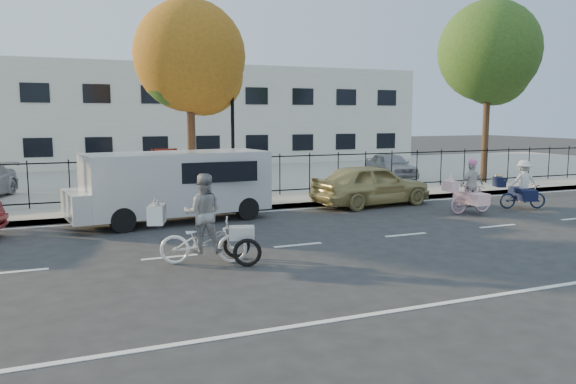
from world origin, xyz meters
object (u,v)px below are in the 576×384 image
unicorn_bike (471,193)px  bull_bike (522,189)px  gold_sedan (371,185)px  white_van (174,183)px  lot_car_c (113,174)px  zebra_trike (204,229)px  lot_car_d (391,166)px  lamppost (232,113)px

unicorn_bike → bull_bike: size_ratio=0.98×
unicorn_bike → gold_sedan: unicorn_bike is taller
white_van → lot_car_c: (-1.14, 6.08, -0.25)m
zebra_trike → lot_car_c: bearing=21.4°
zebra_trike → white_van: white_van is taller
white_van → gold_sedan: (6.73, 0.35, -0.38)m
lot_car_d → bull_bike: bearing=-84.4°
bull_bike → white_van: white_van is taller
lamppost → gold_sedan: (4.16, -2.30, -2.40)m
gold_sedan → lot_car_d: size_ratio=1.20×
bull_bike → zebra_trike: bearing=123.9°
gold_sedan → unicorn_bike: bearing=-148.4°
lamppost → white_van: lamppost is taller
zebra_trike → lot_car_c: (-0.78, 10.98, 0.13)m
bull_bike → lot_car_c: (-12.10, 8.18, 0.22)m
unicorn_bike → lot_car_d: size_ratio=0.49×
white_van → lot_car_c: 6.20m
bull_bike → lot_car_d: bearing=18.5°
white_van → lot_car_c: bearing=92.8°
zebra_trike → gold_sedan: (7.09, 5.25, -0.00)m
lamppost → zebra_trike: size_ratio=2.00×
white_van → lot_car_d: 12.71m
zebra_trike → unicorn_bike: zebra_trike is taller
lamppost → gold_sedan: 5.32m
zebra_trike → unicorn_bike: 9.50m
gold_sedan → zebra_trike: bearing=119.8°
zebra_trike → lot_car_d: size_ratio=0.62×
gold_sedan → lot_car_c: size_ratio=0.99×
unicorn_bike → lot_car_d: (2.41, 8.27, 0.11)m
zebra_trike → white_van: (0.36, 4.90, 0.38)m
white_van → gold_sedan: size_ratio=1.39×
lamppost → lot_car_d: bearing=21.6°
bull_bike → white_van: bearing=99.1°
bull_bike → lot_car_c: bull_bike is taller
lot_car_c → lot_car_d: (12.31, -0.03, -0.11)m
zebra_trike → white_van: bearing=13.2°
unicorn_bike → lot_car_c: 12.91m
unicorn_bike → lot_car_d: bearing=-15.0°
lamppost → unicorn_bike: (6.18, -4.86, -2.48)m
gold_sedan → lamppost: bearing=54.3°
lamppost → lot_car_d: lamppost is taller
lot_car_c → lamppost: bearing=-39.2°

